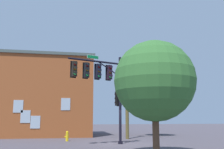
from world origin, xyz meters
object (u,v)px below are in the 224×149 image
fire_hydrant (67,136)px  brick_building (49,97)px  tree_mid (156,97)px  tree_near (154,81)px  signal_pole_assembly (105,81)px  utility_pole (127,94)px

fire_hydrant → brick_building: 8.58m
tree_mid → brick_building: (12.05, -1.95, 0.03)m
tree_near → tree_mid: 15.83m
signal_pole_assembly → tree_near: 6.25m
tree_near → brick_building: (6.47, -16.76, 0.39)m
utility_pole → tree_mid: utility_pole is taller
fire_hydrant → tree_mid: 12.01m
signal_pole_assembly → tree_near: (-1.72, 5.96, -0.78)m
utility_pole → brick_building: bearing=-38.1°
tree_near → brick_building: brick_building is taller
tree_near → signal_pole_assembly: bearing=-73.9°
tree_near → brick_building: bearing=-68.9°
utility_pole → tree_near: bearing=84.0°
fire_hydrant → signal_pole_assembly: bearing=128.3°
utility_pole → fire_hydrant: size_ratio=9.93×
tree_near → tree_mid: tree_mid is taller
utility_pole → tree_near: (1.14, 10.78, -0.34)m
signal_pole_assembly → utility_pole: 5.63m
signal_pole_assembly → tree_mid: size_ratio=1.07×
utility_pole → fire_hydrant: 6.89m
brick_building → signal_pole_assembly: bearing=113.8°
signal_pole_assembly → tree_mid: signal_pole_assembly is taller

